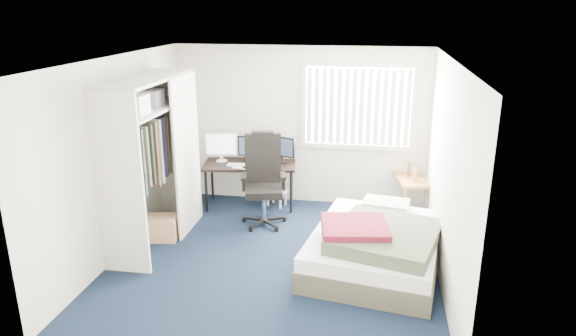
{
  "coord_description": "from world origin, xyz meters",
  "views": [
    {
      "loc": [
        1.15,
        -5.74,
        3.09
      ],
      "look_at": [
        0.1,
        0.4,
        1.1
      ],
      "focal_mm": 32.0,
      "sensor_mm": 36.0,
      "label": 1
    }
  ],
  "objects_px": {
    "office_chair": "(264,189)",
    "bed": "(376,245)",
    "desk": "(250,161)",
    "nightstand": "(411,181)"
  },
  "relations": [
    {
      "from": "bed",
      "to": "office_chair",
      "type": "bearing_deg",
      "value": 146.53
    },
    {
      "from": "desk",
      "to": "bed",
      "type": "height_order",
      "value": "desk"
    },
    {
      "from": "office_chair",
      "to": "bed",
      "type": "relative_size",
      "value": 0.6
    },
    {
      "from": "desk",
      "to": "office_chair",
      "type": "relative_size",
      "value": 1.12
    },
    {
      "from": "office_chair",
      "to": "nightstand",
      "type": "distance_m",
      "value": 2.25
    },
    {
      "from": "desk",
      "to": "office_chair",
      "type": "height_order",
      "value": "office_chair"
    },
    {
      "from": "desk",
      "to": "nightstand",
      "type": "bearing_deg",
      "value": 1.75
    },
    {
      "from": "office_chair",
      "to": "bed",
      "type": "bearing_deg",
      "value": -33.47
    },
    {
      "from": "desk",
      "to": "office_chair",
      "type": "bearing_deg",
      "value": -60.69
    },
    {
      "from": "office_chair",
      "to": "bed",
      "type": "height_order",
      "value": "office_chair"
    }
  ]
}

